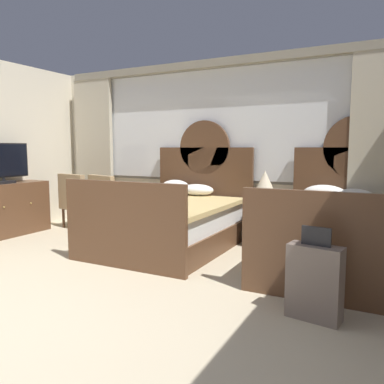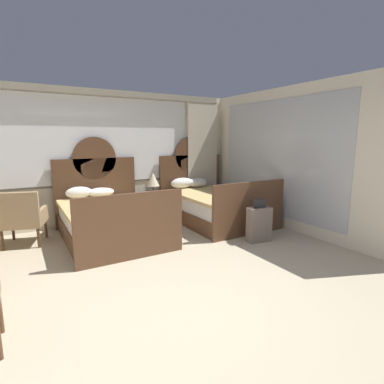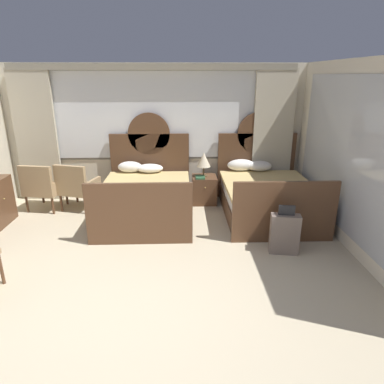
{
  "view_description": "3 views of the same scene",
  "coord_description": "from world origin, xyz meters",
  "px_view_note": "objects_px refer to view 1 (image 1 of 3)",
  "views": [
    {
      "loc": [
        2.46,
        -1.69,
        1.34
      ],
      "look_at": [
        0.46,
        2.19,
        0.84
      ],
      "focal_mm": 35.91,
      "sensor_mm": 36.0,
      "label": 1
    },
    {
      "loc": [
        -1.49,
        -2.34,
        1.75
      ],
      "look_at": [
        0.89,
        1.72,
        0.9
      ],
      "focal_mm": 28.1,
      "sensor_mm": 36.0,
      "label": 2
    },
    {
      "loc": [
        0.49,
        -3.03,
        2.47
      ],
      "look_at": [
        0.66,
        1.79,
        0.8
      ],
      "focal_mm": 31.62,
      "sensor_mm": 36.0,
      "label": 3
    }
  ],
  "objects_px": {
    "table_lamp_on_nightstand": "(265,181)",
    "armchair_by_window_centre": "(81,199)",
    "bed_near_window": "(172,220)",
    "bed_near_mirror": "(345,237)",
    "tv_flatscreen": "(3,163)",
    "nightstand_between_beds": "(265,225)",
    "book_on_nightstand": "(257,205)",
    "armchair_by_window_left": "(111,202)",
    "suitcase_on_floor": "(314,282)"
  },
  "relations": [
    {
      "from": "table_lamp_on_nightstand",
      "to": "armchair_by_window_centre",
      "type": "distance_m",
      "value": 3.11
    },
    {
      "from": "bed_near_window",
      "to": "armchair_by_window_centre",
      "type": "distance_m",
      "value": 2.02
    },
    {
      "from": "bed_near_mirror",
      "to": "tv_flatscreen",
      "type": "distance_m",
      "value": 4.89
    },
    {
      "from": "nightstand_between_beds",
      "to": "book_on_nightstand",
      "type": "height_order",
      "value": "book_on_nightstand"
    },
    {
      "from": "bed_near_window",
      "to": "tv_flatscreen",
      "type": "height_order",
      "value": "bed_near_window"
    },
    {
      "from": "bed_near_window",
      "to": "table_lamp_on_nightstand",
      "type": "distance_m",
      "value": 1.38
    },
    {
      "from": "bed_near_window",
      "to": "bed_near_mirror",
      "type": "distance_m",
      "value": 2.21
    },
    {
      "from": "nightstand_between_beds",
      "to": "armchair_by_window_left",
      "type": "height_order",
      "value": "armchair_by_window_left"
    },
    {
      "from": "nightstand_between_beds",
      "to": "armchair_by_window_left",
      "type": "distance_m",
      "value": 2.48
    },
    {
      "from": "bed_near_window",
      "to": "table_lamp_on_nightstand",
      "type": "relative_size",
      "value": 4.45
    },
    {
      "from": "bed_near_mirror",
      "to": "armchair_by_window_left",
      "type": "xyz_separation_m",
      "value": [
        -3.55,
        0.35,
        0.11
      ]
    },
    {
      "from": "book_on_nightstand",
      "to": "armchair_by_window_centre",
      "type": "height_order",
      "value": "armchair_by_window_centre"
    },
    {
      "from": "armchair_by_window_left",
      "to": "armchair_by_window_centre",
      "type": "xyz_separation_m",
      "value": [
        -0.64,
        -0.0,
        0.0
      ]
    },
    {
      "from": "tv_flatscreen",
      "to": "suitcase_on_floor",
      "type": "bearing_deg",
      "value": -9.92
    },
    {
      "from": "nightstand_between_beds",
      "to": "table_lamp_on_nightstand",
      "type": "distance_m",
      "value": 0.61
    },
    {
      "from": "bed_near_window",
      "to": "armchair_by_window_centre",
      "type": "relative_size",
      "value": 2.36
    },
    {
      "from": "table_lamp_on_nightstand",
      "to": "armchair_by_window_centre",
      "type": "relative_size",
      "value": 0.53
    },
    {
      "from": "bed_near_window",
      "to": "suitcase_on_floor",
      "type": "distance_m",
      "value": 2.57
    },
    {
      "from": "bed_near_window",
      "to": "armchair_by_window_left",
      "type": "bearing_deg",
      "value": 165.0
    },
    {
      "from": "nightstand_between_beds",
      "to": "bed_near_mirror",
      "type": "bearing_deg",
      "value": -30.6
    },
    {
      "from": "tv_flatscreen",
      "to": "armchair_by_window_centre",
      "type": "bearing_deg",
      "value": 58.74
    },
    {
      "from": "bed_near_window",
      "to": "bed_near_mirror",
      "type": "bearing_deg",
      "value": 0.14
    },
    {
      "from": "nightstand_between_beds",
      "to": "suitcase_on_floor",
      "type": "xyz_separation_m",
      "value": [
        1.02,
        -2.11,
        0.03
      ]
    },
    {
      "from": "book_on_nightstand",
      "to": "armchair_by_window_left",
      "type": "xyz_separation_m",
      "value": [
        -2.36,
        -0.2,
        -0.08
      ]
    },
    {
      "from": "book_on_nightstand",
      "to": "tv_flatscreen",
      "type": "relative_size",
      "value": 0.3
    },
    {
      "from": "bed_near_mirror",
      "to": "suitcase_on_floor",
      "type": "bearing_deg",
      "value": -93.13
    },
    {
      "from": "book_on_nightstand",
      "to": "armchair_by_window_left",
      "type": "relative_size",
      "value": 0.28
    },
    {
      "from": "book_on_nightstand",
      "to": "suitcase_on_floor",
      "type": "height_order",
      "value": "suitcase_on_floor"
    },
    {
      "from": "bed_near_mirror",
      "to": "suitcase_on_floor",
      "type": "distance_m",
      "value": 1.46
    },
    {
      "from": "tv_flatscreen",
      "to": "armchair_by_window_left",
      "type": "distance_m",
      "value": 1.71
    },
    {
      "from": "bed_near_window",
      "to": "bed_near_mirror",
      "type": "xyz_separation_m",
      "value": [
        2.21,
        0.01,
        0.0
      ]
    },
    {
      "from": "bed_near_mirror",
      "to": "armchair_by_window_left",
      "type": "relative_size",
      "value": 2.36
    },
    {
      "from": "table_lamp_on_nightstand",
      "to": "armchair_by_window_left",
      "type": "relative_size",
      "value": 0.53
    },
    {
      "from": "armchair_by_window_left",
      "to": "table_lamp_on_nightstand",
      "type": "bearing_deg",
      "value": 6.93
    },
    {
      "from": "bed_near_mirror",
      "to": "tv_flatscreen",
      "type": "bearing_deg",
      "value": -172.46
    },
    {
      "from": "armchair_by_window_left",
      "to": "armchair_by_window_centre",
      "type": "bearing_deg",
      "value": -179.81
    },
    {
      "from": "table_lamp_on_nightstand",
      "to": "suitcase_on_floor",
      "type": "xyz_separation_m",
      "value": [
        1.03,
        -2.11,
        -0.59
      ]
    },
    {
      "from": "bed_near_window",
      "to": "bed_near_mirror",
      "type": "relative_size",
      "value": 1.0
    },
    {
      "from": "table_lamp_on_nightstand",
      "to": "bed_near_mirror",
      "type": "bearing_deg",
      "value": -30.26
    },
    {
      "from": "table_lamp_on_nightstand",
      "to": "tv_flatscreen",
      "type": "distance_m",
      "value": 3.9
    },
    {
      "from": "armchair_by_window_left",
      "to": "tv_flatscreen",
      "type": "bearing_deg",
      "value": -141.43
    },
    {
      "from": "bed_near_window",
      "to": "nightstand_between_beds",
      "type": "relative_size",
      "value": 3.93
    },
    {
      "from": "nightstand_between_beds",
      "to": "suitcase_on_floor",
      "type": "bearing_deg",
      "value": -64.21
    },
    {
      "from": "book_on_nightstand",
      "to": "armchair_by_window_centre",
      "type": "bearing_deg",
      "value": -176.18
    },
    {
      "from": "book_on_nightstand",
      "to": "tv_flatscreen",
      "type": "distance_m",
      "value": 3.83
    },
    {
      "from": "nightstand_between_beds",
      "to": "bed_near_window",
      "type": "bearing_deg",
      "value": -149.41
    },
    {
      "from": "nightstand_between_beds",
      "to": "tv_flatscreen",
      "type": "bearing_deg",
      "value": -160.83
    },
    {
      "from": "nightstand_between_beds",
      "to": "table_lamp_on_nightstand",
      "type": "xyz_separation_m",
      "value": [
        -0.02,
        0.0,
        0.61
      ]
    },
    {
      "from": "tv_flatscreen",
      "to": "suitcase_on_floor",
      "type": "height_order",
      "value": "tv_flatscreen"
    },
    {
      "from": "nightstand_between_beds",
      "to": "armchair_by_window_centre",
      "type": "xyz_separation_m",
      "value": [
        -3.09,
        -0.3,
        0.21
      ]
    }
  ]
}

